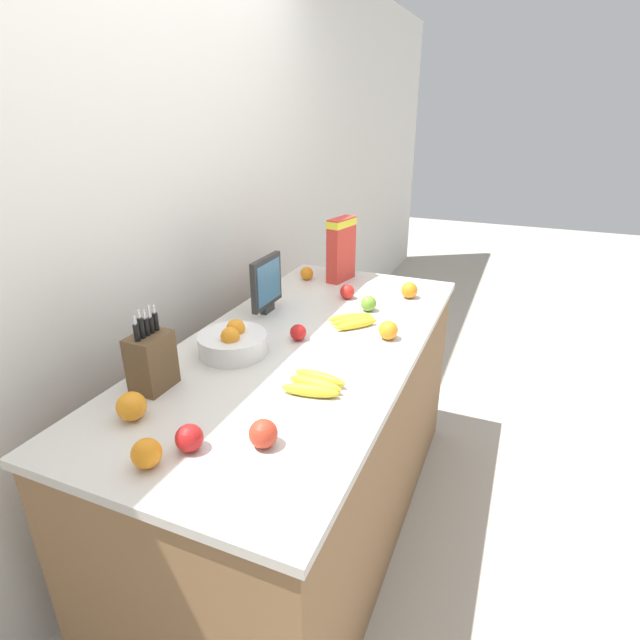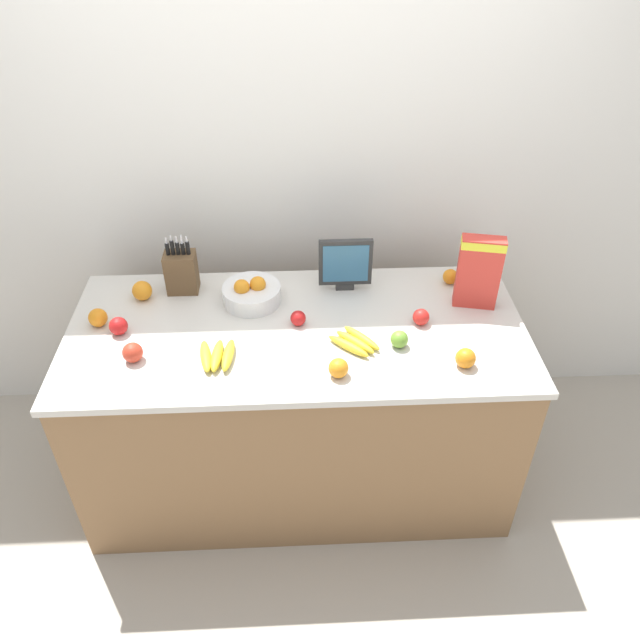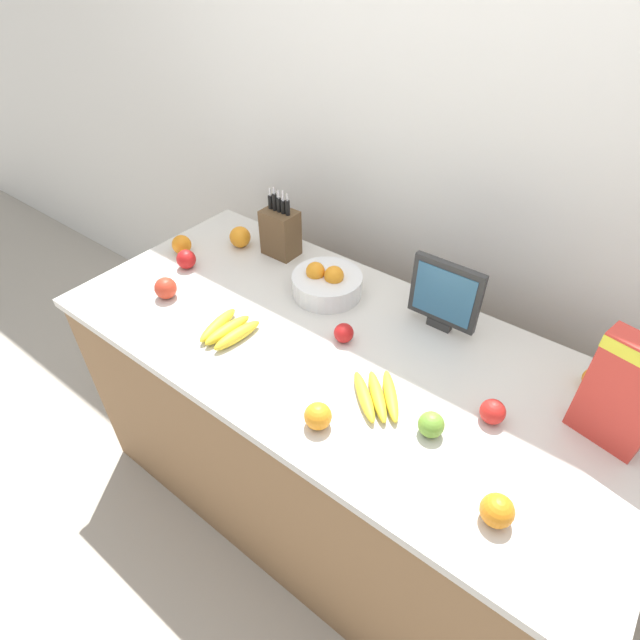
{
  "view_description": "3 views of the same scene",
  "coord_description": "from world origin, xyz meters",
  "px_view_note": "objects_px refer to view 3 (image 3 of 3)",
  "views": [
    {
      "loc": [
        -1.59,
        -0.74,
        1.75
      ],
      "look_at": [
        0.07,
        -0.04,
        0.99
      ],
      "focal_mm": 28.0,
      "sensor_mm": 36.0,
      "label": 1
    },
    {
      "loc": [
        -0.0,
        -2.02,
        2.5
      ],
      "look_at": [
        0.09,
        -0.05,
        0.99
      ],
      "focal_mm": 35.0,
      "sensor_mm": 36.0,
      "label": 2
    },
    {
      "loc": [
        0.68,
        -0.97,
        2.0
      ],
      "look_at": [
        -0.08,
        0.01,
        0.96
      ],
      "focal_mm": 28.0,
      "sensor_mm": 36.0,
      "label": 3
    }
  ],
  "objects_px": {
    "small_monitor": "(445,295)",
    "orange_near_bowl": "(318,416)",
    "knife_block": "(280,232)",
    "apple_middle": "(493,412)",
    "cereal_box": "(626,391)",
    "orange_mid_right": "(595,379)",
    "apple_rightmost": "(344,333)",
    "apple_rear": "(166,288)",
    "apple_near_bananas": "(431,424)",
    "banana_bunch_left": "(377,396)",
    "orange_back_center": "(182,245)",
    "banana_bunch_right": "(227,330)",
    "orange_by_cereal": "(497,511)",
    "orange_front_right": "(240,237)",
    "fruit_bowl": "(327,283)",
    "apple_front": "(186,259)"
  },
  "relations": [
    {
      "from": "apple_rightmost",
      "to": "apple_middle",
      "type": "relative_size",
      "value": 0.93
    },
    {
      "from": "small_monitor",
      "to": "orange_by_cereal",
      "type": "distance_m",
      "value": 0.69
    },
    {
      "from": "apple_middle",
      "to": "orange_by_cereal",
      "type": "bearing_deg",
      "value": -65.67
    },
    {
      "from": "apple_middle",
      "to": "orange_by_cereal",
      "type": "height_order",
      "value": "orange_by_cereal"
    },
    {
      "from": "small_monitor",
      "to": "banana_bunch_right",
      "type": "bearing_deg",
      "value": -139.23
    },
    {
      "from": "knife_block",
      "to": "apple_middle",
      "type": "relative_size",
      "value": 4.02
    },
    {
      "from": "apple_rightmost",
      "to": "apple_near_bananas",
      "type": "distance_m",
      "value": 0.43
    },
    {
      "from": "orange_mid_right",
      "to": "orange_near_bowl",
      "type": "xyz_separation_m",
      "value": [
        -0.55,
        -0.6,
        0.0
      ]
    },
    {
      "from": "knife_block",
      "to": "orange_by_cereal",
      "type": "bearing_deg",
      "value": -26.52
    },
    {
      "from": "orange_mid_right",
      "to": "orange_front_right",
      "type": "bearing_deg",
      "value": -177.55
    },
    {
      "from": "apple_middle",
      "to": "orange_back_center",
      "type": "distance_m",
      "value": 1.33
    },
    {
      "from": "small_monitor",
      "to": "orange_near_bowl",
      "type": "bearing_deg",
      "value": -96.96
    },
    {
      "from": "knife_block",
      "to": "orange_near_bowl",
      "type": "distance_m",
      "value": 0.88
    },
    {
      "from": "cereal_box",
      "to": "orange_mid_right",
      "type": "bearing_deg",
      "value": 123.98
    },
    {
      "from": "apple_front",
      "to": "orange_front_right",
      "type": "distance_m",
      "value": 0.25
    },
    {
      "from": "fruit_bowl",
      "to": "orange_front_right",
      "type": "xyz_separation_m",
      "value": [
        -0.48,
        0.04,
        -0.0
      ]
    },
    {
      "from": "small_monitor",
      "to": "banana_bunch_right",
      "type": "xyz_separation_m",
      "value": [
        -0.53,
        -0.46,
        -0.11
      ]
    },
    {
      "from": "knife_block",
      "to": "orange_back_center",
      "type": "relative_size",
      "value": 3.6
    },
    {
      "from": "knife_block",
      "to": "apple_middle",
      "type": "xyz_separation_m",
      "value": [
        1.01,
        -0.3,
        -0.06
      ]
    },
    {
      "from": "small_monitor",
      "to": "cereal_box",
      "type": "distance_m",
      "value": 0.57
    },
    {
      "from": "banana_bunch_left",
      "to": "banana_bunch_right",
      "type": "relative_size",
      "value": 1.13
    },
    {
      "from": "small_monitor",
      "to": "orange_near_bowl",
      "type": "relative_size",
      "value": 3.3
    },
    {
      "from": "cereal_box",
      "to": "apple_front",
      "type": "xyz_separation_m",
      "value": [
        -1.49,
        -0.13,
        -0.14
      ]
    },
    {
      "from": "cereal_box",
      "to": "fruit_bowl",
      "type": "distance_m",
      "value": 0.97
    },
    {
      "from": "apple_middle",
      "to": "orange_near_bowl",
      "type": "bearing_deg",
      "value": -140.33
    },
    {
      "from": "cereal_box",
      "to": "apple_front",
      "type": "relative_size",
      "value": 4.37
    },
    {
      "from": "orange_mid_right",
      "to": "apple_rear",
      "type": "bearing_deg",
      "value": -160.54
    },
    {
      "from": "apple_rightmost",
      "to": "apple_rear",
      "type": "relative_size",
      "value": 0.82
    },
    {
      "from": "apple_near_bananas",
      "to": "orange_back_center",
      "type": "relative_size",
      "value": 0.91
    },
    {
      "from": "knife_block",
      "to": "orange_mid_right",
      "type": "relative_size",
      "value": 4.06
    },
    {
      "from": "orange_back_center",
      "to": "small_monitor",
      "type": "bearing_deg",
      "value": 11.7
    },
    {
      "from": "knife_block",
      "to": "apple_front",
      "type": "distance_m",
      "value": 0.38
    },
    {
      "from": "knife_block",
      "to": "apple_middle",
      "type": "distance_m",
      "value": 1.06
    },
    {
      "from": "knife_block",
      "to": "apple_rightmost",
      "type": "bearing_deg",
      "value": -28.73
    },
    {
      "from": "apple_middle",
      "to": "fruit_bowl",
      "type": "bearing_deg",
      "value": 164.81
    },
    {
      "from": "apple_near_bananas",
      "to": "orange_front_right",
      "type": "relative_size",
      "value": 0.82
    },
    {
      "from": "orange_front_right",
      "to": "banana_bunch_left",
      "type": "bearing_deg",
      "value": -22.1
    },
    {
      "from": "fruit_bowl",
      "to": "apple_rear",
      "type": "distance_m",
      "value": 0.57
    },
    {
      "from": "banana_bunch_left",
      "to": "orange_near_bowl",
      "type": "xyz_separation_m",
      "value": [
        -0.08,
        -0.17,
        0.02
      ]
    },
    {
      "from": "banana_bunch_left",
      "to": "apple_middle",
      "type": "xyz_separation_m",
      "value": [
        0.28,
        0.13,
        0.02
      ]
    },
    {
      "from": "knife_block",
      "to": "apple_rear",
      "type": "xyz_separation_m",
      "value": [
        -0.13,
        -0.47,
        -0.06
      ]
    },
    {
      "from": "small_monitor",
      "to": "cereal_box",
      "type": "relative_size",
      "value": 0.77
    },
    {
      "from": "apple_middle",
      "to": "orange_front_right",
      "type": "distance_m",
      "value": 1.2
    },
    {
      "from": "orange_near_bowl",
      "to": "apple_middle",
      "type": "bearing_deg",
      "value": 39.67
    },
    {
      "from": "knife_block",
      "to": "apple_middle",
      "type": "bearing_deg",
      "value": -16.32
    },
    {
      "from": "orange_mid_right",
      "to": "orange_back_center",
      "type": "height_order",
      "value": "orange_back_center"
    },
    {
      "from": "cereal_box",
      "to": "orange_mid_right",
      "type": "distance_m",
      "value": 0.23
    },
    {
      "from": "knife_block",
      "to": "banana_bunch_right",
      "type": "xyz_separation_m",
      "value": [
        0.19,
        -0.49,
        -0.08
      ]
    },
    {
      "from": "apple_rear",
      "to": "orange_back_center",
      "type": "bearing_deg",
      "value": 128.76
    },
    {
      "from": "banana_bunch_right",
      "to": "orange_front_right",
      "type": "bearing_deg",
      "value": 130.12
    }
  ]
}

